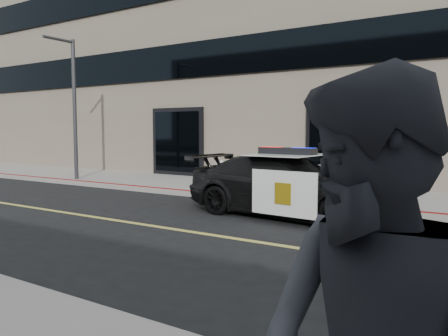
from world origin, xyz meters
The scene contains 6 objects.
ground centered at (0.00, 0.00, 0.00)m, with size 120.00×120.00×0.00m, color black.
sidewalk_n centered at (0.00, 5.25, 0.07)m, with size 60.00×3.50×0.15m, color gray.
building_n centered at (0.00, 10.50, 6.00)m, with size 60.00×7.00×12.00m, color #756856.
police_car centered at (-1.36, 2.35, 0.68)m, with size 2.58×4.90×1.51m.
fire_hydrant centered at (-4.42, 4.47, 0.55)m, with size 0.39×0.54×0.85m.
street_light centered at (-10.22, 3.86, 2.85)m, with size 0.14×1.24×4.89m.
Camera 1 is at (2.53, -6.39, 1.87)m, focal length 35.00 mm.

